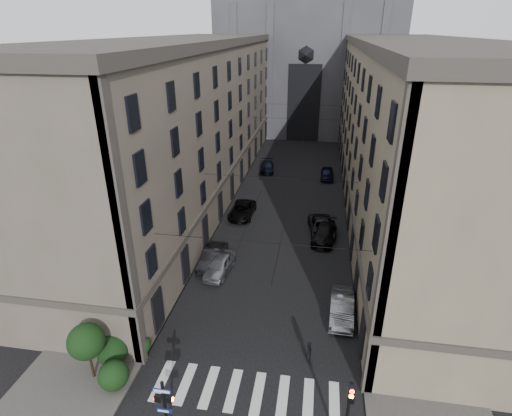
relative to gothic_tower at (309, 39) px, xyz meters
The scene contains 19 objects.
sidewalk_left 44.07m from the gothic_tower, 105.08° to the right, with size 7.00×80.00×0.15m, color #383533.
sidewalk_right 44.07m from the gothic_tower, 74.92° to the right, with size 7.00×80.00×0.15m, color #383533.
zebra_crossing 72.18m from the gothic_tower, 90.00° to the right, with size 11.00×3.20×0.01m, color beige.
building_left 42.07m from the gothic_tower, 109.04° to the right, with size 13.60×60.60×18.85m.
building_right 42.07m from the gothic_tower, 70.96° to the right, with size 13.60×60.60×18.85m.
gothic_tower is the anchor object (origin of this frame).
pedestrian_signal_left 75.15m from the gothic_tower, 92.74° to the right, with size 1.02×0.38×4.00m.
traffic_light_right 74.67m from the gothic_tower, 85.62° to the right, with size 0.34×0.50×5.20m.
shrub_cluster 72.29m from the gothic_tower, 97.11° to the right, with size 3.90×4.40×3.90m.
tram_wires 40.72m from the gothic_tower, 90.00° to the right, with size 14.00×60.00×0.43m.
car_left_near 60.42m from the gothic_tower, 94.55° to the right, with size 1.85×4.60×1.57m, color gray.
car_left_midnear 59.47m from the gothic_tower, 95.58° to the right, with size 1.67×4.79×1.58m, color black.
car_left_midfar 49.28m from the gothic_tower, 96.04° to the right, with size 2.50×5.41×1.50m, color black.
car_left_far 34.62m from the gothic_tower, 98.02° to the right, with size 1.95×4.79×1.39m, color black.
car_right_near 64.55m from the gothic_tower, 84.60° to the right, with size 1.72×4.94×1.63m, color slate.
car_right_midnear 51.74m from the gothic_tower, 85.07° to the right, with size 2.50×5.43×1.51m, color black.
car_right_midfar 53.18m from the gothic_tower, 84.88° to the right, with size 2.15×5.28×1.53m, color black.
car_right_far 36.27m from the gothic_tower, 81.48° to the right, with size 1.80×4.48×1.53m, color black.
pedestrian 69.17m from the gothic_tower, 86.90° to the right, with size 0.59×0.39×1.62m, color black.
Camera 1 is at (3.40, -11.90, 19.94)m, focal length 28.00 mm.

